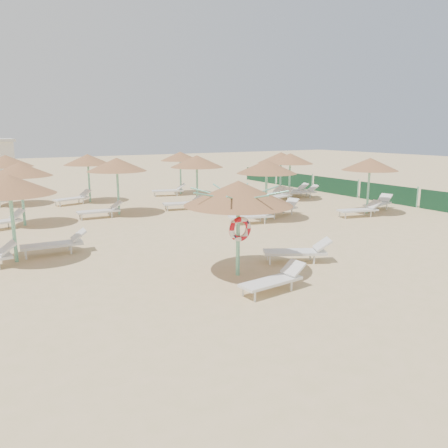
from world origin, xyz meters
TOP-DOWN VIEW (x-y plane):
  - ground at (0.00, 0.00)m, footprint 120.00×120.00m
  - main_palapa at (-0.03, -0.24)m, footprint 2.95×2.95m
  - lounger_main_a at (0.06, -1.79)m, footprint 1.86×0.70m
  - lounger_main_b at (2.25, -0.17)m, footprint 2.07×1.51m
  - palapa_field at (2.24, 10.71)m, footprint 20.43×16.92m
  - windbreak_fence at (14.00, 9.96)m, footprint 0.08×19.84m

SIDE VIEW (x-z plane):
  - ground at x=0.00m, z-range 0.00..0.00m
  - lounger_main_a at x=0.06m, z-range -0.02..0.65m
  - lounger_main_b at x=2.25m, z-range -0.02..0.72m
  - windbreak_fence at x=14.00m, z-range -0.05..1.05m
  - main_palapa at x=-0.03m, z-range 0.97..3.62m
  - palapa_field at x=2.24m, z-range 0.95..3.66m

